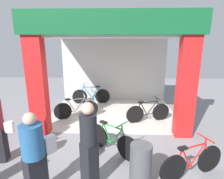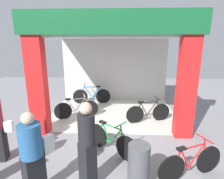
% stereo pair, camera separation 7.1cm
% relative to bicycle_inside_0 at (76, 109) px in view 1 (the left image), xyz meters
% --- Properties ---
extents(ground_plane, '(17.28, 17.28, 0.00)m').
position_rel_bicycle_inside_0_xyz_m(ground_plane, '(1.28, -1.14, -0.34)').
color(ground_plane, gray).
rests_on(ground_plane, ground).
extents(shop_facade, '(4.84, 3.69, 3.45)m').
position_rel_bicycle_inside_0_xyz_m(shop_facade, '(1.28, 0.53, 1.50)').
color(shop_facade, beige).
rests_on(shop_facade, ground).
extents(bicycle_inside_0, '(1.49, 0.55, 0.85)m').
position_rel_bicycle_inside_0_xyz_m(bicycle_inside_0, '(0.00, 0.00, 0.00)').
color(bicycle_inside_0, black).
rests_on(bicycle_inside_0, ground).
extents(bicycle_inside_1, '(1.51, 0.52, 0.86)m').
position_rel_bicycle_inside_0_xyz_m(bicycle_inside_1, '(2.50, -0.23, 0.00)').
color(bicycle_inside_1, black).
rests_on(bicycle_inside_1, ground).
extents(bicycle_inside_2, '(1.63, 0.45, 0.90)m').
position_rel_bicycle_inside_0_xyz_m(bicycle_inside_2, '(0.30, 1.62, 0.02)').
color(bicycle_inside_2, black).
rests_on(bicycle_inside_2, ground).
extents(bicycle_parked_0, '(1.42, 0.62, 0.84)m').
position_rel_bicycle_inside_0_xyz_m(bicycle_parked_0, '(2.97, -2.89, -0.01)').
color(bicycle_parked_0, black).
rests_on(bicycle_parked_0, ground).
extents(bicycle_parked_1, '(1.24, 1.01, 0.86)m').
position_rel_bicycle_inside_0_xyz_m(bicycle_parked_1, '(1.34, -2.10, 0.00)').
color(bicycle_parked_1, black).
rests_on(bicycle_parked_1, ground).
extents(pedestrian_1, '(0.56, 0.63, 1.58)m').
position_rel_bicycle_inside_0_xyz_m(pedestrian_1, '(0.07, -3.45, 0.48)').
color(pedestrian_1, black).
rests_on(pedestrian_1, ground).
extents(pedestrian_3, '(0.43, 0.43, 1.68)m').
position_rel_bicycle_inside_0_xyz_m(pedestrian_3, '(0.96, -3.20, 0.52)').
color(pedestrian_3, black).
rests_on(pedestrian_3, ground).
extents(trash_bin, '(0.40, 0.40, 0.91)m').
position_rel_bicycle_inside_0_xyz_m(trash_bin, '(1.90, -3.23, 0.11)').
color(trash_bin, '#4C4C51').
rests_on(trash_bin, ground).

